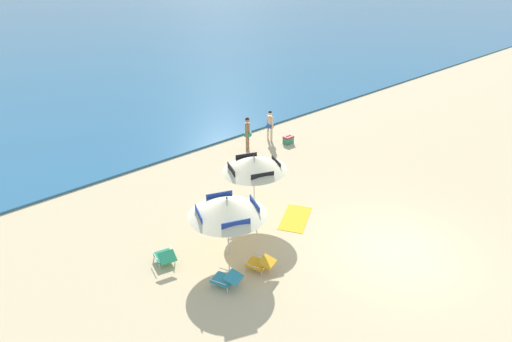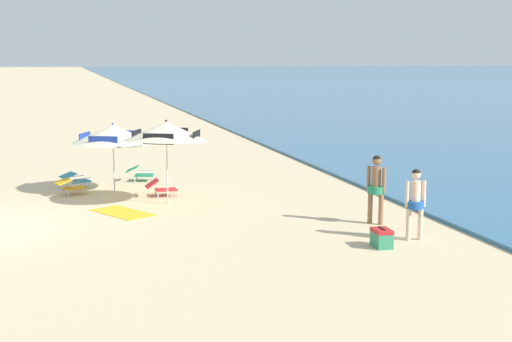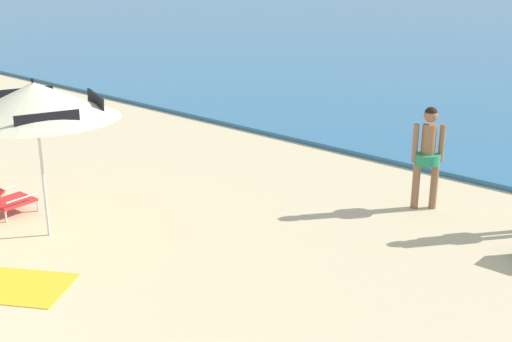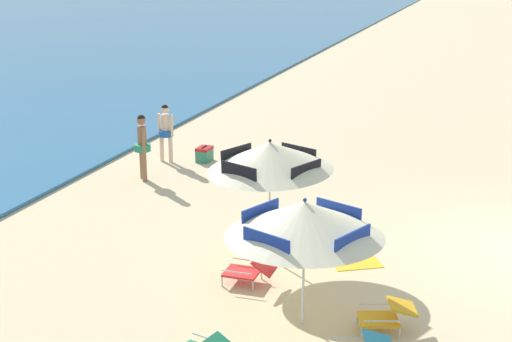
# 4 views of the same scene
# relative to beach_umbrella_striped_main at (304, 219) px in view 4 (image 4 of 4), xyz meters

# --- Properties ---
(beach_umbrella_striped_main) EXTENTS (2.91, 2.92, 2.10)m
(beach_umbrella_striped_main) POSITION_rel_beach_umbrella_striped_main_xyz_m (0.00, 0.00, 0.00)
(beach_umbrella_striped_main) COLOR silver
(beach_umbrella_striped_main) RESTS_ON ground
(beach_umbrella_striped_second) EXTENTS (3.24, 3.23, 2.35)m
(beach_umbrella_striped_second) POSITION_rel_beach_umbrella_striped_main_xyz_m (2.28, 1.30, 0.26)
(beach_umbrella_striped_second) COLOR silver
(beach_umbrella_striped_second) RESTS_ON ground
(lounge_chair_beside_umbrella) EXTENTS (0.78, 0.98, 0.49)m
(lounge_chair_beside_umbrella) POSITION_rel_beach_umbrella_striped_main_xyz_m (0.20, -1.28, -1.48)
(lounge_chair_beside_umbrella) COLOR gold
(lounge_chair_beside_umbrella) RESTS_ON ground
(lounge_chair_spare_folded) EXTENTS (0.60, 0.91, 0.53)m
(lounge_chair_spare_folded) POSITION_rel_beach_umbrella_striped_main_xyz_m (1.11, 1.27, -1.49)
(lounge_chair_spare_folded) COLOR red
(lounge_chair_spare_folded) RESTS_ON ground
(person_standing_near_shore) EXTENTS (0.39, 0.47, 1.59)m
(person_standing_near_shore) POSITION_rel_beach_umbrella_striped_main_xyz_m (7.68, 6.03, -0.84)
(person_standing_near_shore) COLOR beige
(person_standing_near_shore) RESTS_ON ground
(person_standing_beside) EXTENTS (0.41, 0.41, 1.68)m
(person_standing_beside) POSITION_rel_beach_umbrella_striped_main_xyz_m (5.98, 5.86, -0.78)
(person_standing_beside) COLOR #8C6042
(person_standing_beside) RESTS_ON ground
(cooler_box) EXTENTS (0.50, 0.36, 0.43)m
(cooler_box) POSITION_rel_beach_umbrella_striped_main_xyz_m (8.06, 5.07, -1.55)
(cooler_box) COLOR #2D7F5B
(cooler_box) RESTS_ON ground
(beach_towel) EXTENTS (2.01, 1.69, 0.01)m
(beach_towel) POSITION_rel_beach_umbrella_striped_main_xyz_m (3.12, -0.00, -1.75)
(beach_towel) COLOR gold
(beach_towel) RESTS_ON ground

